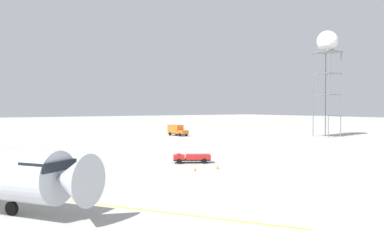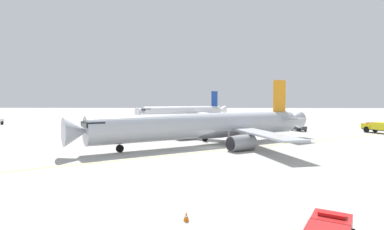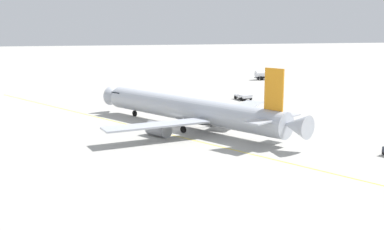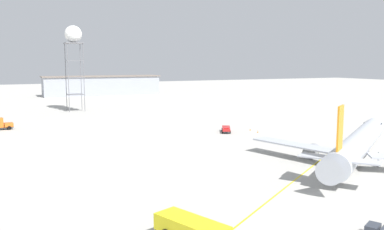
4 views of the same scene
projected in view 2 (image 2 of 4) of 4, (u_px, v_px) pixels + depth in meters
name	position (u px, v px, depth m)	size (l,w,h in m)	color
ground_plane	(208.00, 147.00, 47.65)	(600.00, 600.00, 0.00)	#ADAAA3
airliner_main	(209.00, 126.00, 50.39)	(39.61, 31.90, 11.36)	#B2B7C1
airliner_secondary	(185.00, 112.00, 121.48)	(35.64, 28.96, 11.68)	white
baggage_truck_truck	(298.00, 128.00, 73.49)	(3.39, 4.30, 1.22)	#232326
pushback_tug_truck	(87.00, 129.00, 69.67)	(4.59, 3.55, 1.30)	#232326
taxiway_centreline	(243.00, 148.00, 46.73)	(105.76, 68.25, 0.01)	yellow
safety_cone_near	(186.00, 216.00, 18.06)	(0.36, 0.36, 0.55)	orange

